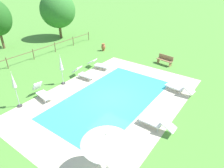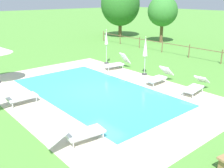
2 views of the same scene
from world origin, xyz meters
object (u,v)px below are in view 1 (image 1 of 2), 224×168
(sun_lounger_north_far, at_px, (42,93))
(terracotta_urn_near_fence, at_px, (103,47))
(tree_centre, at_px, (58,10))
(sun_lounger_north_mid, at_px, (156,122))
(sun_lounger_north_end, at_px, (179,87))
(patio_umbrella_open_foreground, at_px, (107,139))
(wooden_bench_lawn_side, at_px, (165,60))
(patio_umbrella_closed_row_mid_west, at_px, (14,84))
(sun_lounger_south_near_corner, at_px, (99,64))
(patio_umbrella_closed_row_west, at_px, (61,65))
(sun_lounger_north_near_steps, at_px, (84,74))

(sun_lounger_north_far, relative_size, terracotta_urn_near_fence, 2.46)
(terracotta_urn_near_fence, height_order, tree_centre, tree_centre)
(sun_lounger_north_mid, xyz_separation_m, sun_lounger_north_end, (4.48, 0.31, 0.00))
(patio_umbrella_open_foreground, bearing_deg, wooden_bench_lawn_side, 12.15)
(wooden_bench_lawn_side, bearing_deg, sun_lounger_north_far, 156.66)
(patio_umbrella_open_foreground, bearing_deg, tree_centre, 53.58)
(patio_umbrella_closed_row_mid_west, relative_size, terracotta_urn_near_fence, 3.19)
(sun_lounger_south_near_corner, distance_m, patio_umbrella_open_foreground, 10.92)
(patio_umbrella_open_foreground, bearing_deg, sun_lounger_north_mid, -6.30)
(patio_umbrella_closed_row_mid_west, distance_m, terracotta_urn_near_fence, 11.76)
(patio_umbrella_closed_row_west, bearing_deg, terracotta_urn_near_fence, 15.61)
(sun_lounger_north_near_steps, bearing_deg, terracotta_urn_near_fence, 24.31)
(sun_lounger_north_far, xyz_separation_m, terracotta_urn_near_fence, (9.95, 2.53, 0.02))
(sun_lounger_south_near_corner, distance_m, patio_umbrella_closed_row_west, 4.08)
(sun_lounger_north_mid, bearing_deg, tree_centre, 63.22)
(sun_lounger_north_far, relative_size, patio_umbrella_closed_row_west, 0.80)
(sun_lounger_north_near_steps, height_order, wooden_bench_lawn_side, sun_lounger_north_near_steps)
(sun_lounger_south_near_corner, relative_size, tree_centre, 0.37)
(wooden_bench_lawn_side, height_order, tree_centre, tree_centre)
(terracotta_urn_near_fence, distance_m, tree_centre, 8.32)
(sun_lounger_south_near_corner, bearing_deg, sun_lounger_north_far, 179.54)
(sun_lounger_north_mid, relative_size, terracotta_urn_near_fence, 2.67)
(sun_lounger_north_end, distance_m, patio_umbrella_closed_row_west, 8.69)
(sun_lounger_north_near_steps, height_order, tree_centre, tree_centre)
(wooden_bench_lawn_side, height_order, terracotta_urn_near_fence, wooden_bench_lawn_side)
(sun_lounger_north_mid, distance_m, sun_lounger_north_far, 7.74)
(patio_umbrella_closed_row_west, bearing_deg, sun_lounger_north_far, -170.64)
(sun_lounger_north_mid, height_order, patio_umbrella_closed_row_mid_west, patio_umbrella_closed_row_mid_west)
(patio_umbrella_open_foreground, distance_m, patio_umbrella_closed_row_mid_west, 7.50)
(sun_lounger_north_end, distance_m, patio_umbrella_open_foreground, 8.46)
(tree_centre, bearing_deg, sun_lounger_north_end, -104.42)
(sun_lounger_north_end, height_order, patio_umbrella_closed_row_west, patio_umbrella_closed_row_west)
(patio_umbrella_closed_row_mid_west, relative_size, wooden_bench_lawn_side, 1.59)
(patio_umbrella_closed_row_west, distance_m, patio_umbrella_closed_row_mid_west, 3.70)
(sun_lounger_north_near_steps, bearing_deg, sun_lounger_south_near_corner, 4.92)
(sun_lounger_north_mid, distance_m, patio_umbrella_open_foreground, 4.16)
(sun_lounger_south_near_corner, height_order, patio_umbrella_closed_row_west, patio_umbrella_closed_row_west)
(sun_lounger_north_end, bearing_deg, sun_lounger_north_far, 130.47)
(sun_lounger_north_mid, bearing_deg, sun_lounger_north_end, 3.90)
(sun_lounger_north_end, relative_size, tree_centre, 0.38)
(wooden_bench_lawn_side, bearing_deg, patio_umbrella_open_foreground, -167.85)
(sun_lounger_north_far, xyz_separation_m, tree_centre, (10.68, 10.23, 3.07))
(sun_lounger_north_far, xyz_separation_m, sun_lounger_north_end, (6.18, -7.25, -0.04))
(tree_centre, bearing_deg, sun_lounger_north_mid, -116.78)
(sun_lounger_north_end, bearing_deg, patio_umbrella_closed_row_west, 117.87)
(sun_lounger_north_mid, xyz_separation_m, patio_umbrella_closed_row_west, (0.46, 7.91, 1.25))
(sun_lounger_north_mid, bearing_deg, sun_lounger_north_near_steps, 73.85)
(patio_umbrella_closed_row_west, bearing_deg, sun_lounger_north_mid, -93.34)
(sun_lounger_south_near_corner, bearing_deg, patio_umbrella_closed_row_mid_west, 177.06)
(sun_lounger_north_near_steps, bearing_deg, sun_lounger_north_far, 176.42)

